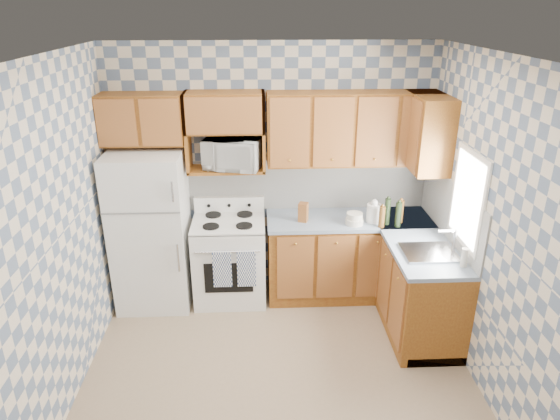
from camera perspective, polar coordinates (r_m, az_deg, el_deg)
The scene contains 30 objects.
floor at distance 4.66m, azimuth -0.20°, elevation -18.02°, with size 3.40×3.40×0.00m, color #8B7358.
back_wall at distance 5.41m, azimuth -0.95°, elevation 4.43°, with size 3.40×0.02×2.70m, color slate.
right_wall at distance 4.33m, azimuth 22.88°, elevation -2.21°, with size 0.02×3.20×2.70m, color slate.
backsplash_back at distance 5.47m, azimuth 3.26°, elevation 2.96°, with size 2.60×0.01×0.56m, color white.
backsplash_right at distance 5.06m, azimuth 18.88°, elevation 0.03°, with size 0.01×1.60×0.56m, color white.
refrigerator at distance 5.39m, azimuth -14.49°, elevation -2.23°, with size 0.75×0.70×1.68m, color silver.
stove_body at distance 5.47m, azimuth -5.73°, elevation -5.72°, with size 0.76×0.65×0.90m, color silver.
cooktop at distance 5.27m, azimuth -5.92°, elevation -1.37°, with size 0.76×0.65×0.03m, color silver.
backguard at distance 5.49m, azimuth -5.82°, elevation 0.71°, with size 0.76×0.08×0.17m, color silver.
dish_towel_left at distance 5.14m, azimuth -6.61°, elevation -6.77°, with size 0.19×0.03×0.40m, color navy.
dish_towel_right at distance 5.12m, azimuth -3.85°, elevation -6.73°, with size 0.19×0.03×0.40m, color navy.
base_cabinets_back at distance 5.58m, azimuth 7.75°, elevation -5.38°, with size 1.75×0.60×0.88m, color #632E11.
base_cabinets_right at distance 5.29m, azimuth 14.89°, elevation -7.66°, with size 0.60×1.60×0.88m, color #632E11.
countertop_back at distance 5.37m, azimuth 8.02°, elevation -1.06°, with size 1.77×0.63×0.04m, color slate.
countertop_right at distance 5.07m, azimuth 15.35°, elevation -3.16°, with size 0.63×1.60×0.04m, color slate.
upper_cabinets_back at distance 5.20m, azimuth 8.31°, elevation 9.19°, with size 1.75×0.33×0.74m, color #632E11.
upper_cabinets_fridge at distance 5.21m, azimuth -15.49°, elevation 9.99°, with size 0.82×0.33×0.50m, color #632E11.
upper_cabinets_right at distance 5.21m, azimuth 16.46°, elevation 8.53°, with size 0.33×0.70×0.74m, color #632E11.
microwave_shelf at distance 5.23m, azimuth -6.07°, elevation 4.66°, with size 0.80×0.33×0.03m, color #632E11.
microwave at distance 5.17m, azimuth -5.42°, elevation 6.46°, with size 0.57×0.38×0.31m, color silver.
sink at distance 4.77m, azimuth 16.66°, elevation -4.71°, with size 0.48×0.40×0.03m, color #B7B7BC.
window at distance 4.67m, azimuth 20.68°, elevation 1.21°, with size 0.02×0.66×0.86m, color silver.
bottle_0 at distance 5.22m, azimuth 12.15°, elevation -0.18°, with size 0.06×0.06×0.28m, color black.
bottle_1 at distance 5.19m, azimuth 13.36°, elevation -0.51°, with size 0.06×0.06×0.26m, color black.
bottle_2 at distance 5.30m, azimuth 13.59°, elevation -0.17°, with size 0.06×0.06×0.24m, color brown.
bottle_3 at distance 5.15m, azimuth 11.55°, elevation -0.79°, with size 0.06×0.06×0.23m, color brown.
knife_block at distance 5.19m, azimuth 2.67°, elevation -0.25°, with size 0.09×0.09×0.20m, color brown.
electric_kettle at distance 5.27m, azimuth 10.68°, elevation -0.35°, with size 0.15×0.15×0.19m, color silver.
food_containers at distance 5.19m, azimuth 8.51°, elevation -0.98°, with size 0.18×0.18×0.12m, color beige, non-canonical shape.
soap_bottle at distance 4.60m, azimuth 20.34°, elevation -5.11°, with size 0.06×0.06×0.17m, color beige.
Camera 1 is at (-0.15, -3.54, 3.04)m, focal length 32.00 mm.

